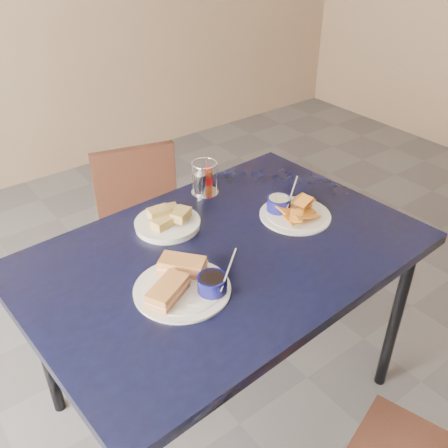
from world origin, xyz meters
TOP-DOWN VIEW (x-y plane):
  - ground at (0.00, 0.00)m, footprint 6.00×6.00m
  - dining_table at (0.04, 0.15)m, footprint 1.37×0.95m
  - chair_far at (0.08, 0.86)m, footprint 0.46×0.46m
  - sandwich_plate at (-0.18, 0.06)m, footprint 0.31×0.29m
  - plantain_plate at (0.36, 0.18)m, footprint 0.26×0.26m
  - bread_basket at (-0.04, 0.38)m, footprint 0.23×0.23m
  - condiment_caddy at (0.20, 0.50)m, footprint 0.11×0.11m

SIDE VIEW (x-z plane):
  - ground at x=0.00m, z-range 0.00..0.00m
  - chair_far at x=0.08m, z-range 0.06..0.87m
  - dining_table at x=0.04m, z-range 0.32..1.07m
  - plantain_plate at x=0.36m, z-range 0.71..0.83m
  - bread_basket at x=-0.04m, z-range 0.74..0.81m
  - sandwich_plate at x=-0.18m, z-range 0.71..0.83m
  - condiment_caddy at x=0.20m, z-range 0.74..0.87m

